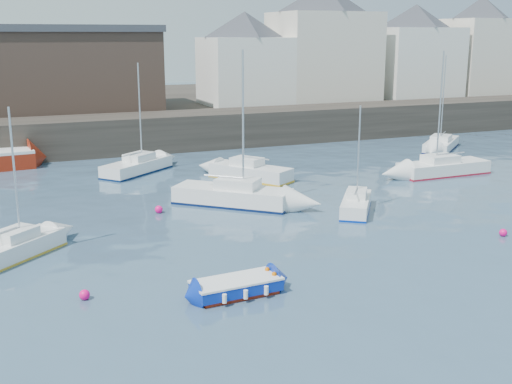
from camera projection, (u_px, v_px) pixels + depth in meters
name	position (u px, v px, depth m)	size (l,w,h in m)	color
water	(381.00, 304.00, 23.44)	(220.00, 220.00, 0.00)	#2D4760
quay_wall	(153.00, 132.00, 54.49)	(90.00, 5.00, 3.00)	#28231E
land_strip	(114.00, 111.00, 70.66)	(90.00, 32.00, 2.80)	#28231E
bldg_east_a	(324.00, 42.00, 66.44)	(13.36, 13.36, 11.80)	beige
bldg_east_b	(414.00, 50.00, 70.29)	(11.88, 11.88, 9.95)	white
bldg_east_c	(480.00, 45.00, 73.51)	(11.14, 11.14, 10.95)	beige
bldg_east_d	(245.00, 58.00, 62.99)	(11.14, 11.14, 8.95)	white
warehouse	(65.00, 68.00, 58.21)	(16.40, 10.40, 7.60)	#3D2D26
blue_dinghy	(236.00, 286.00, 24.18)	(3.48, 1.92, 0.64)	maroon
sailboat_a	(13.00, 248.00, 28.16)	(4.87, 4.62, 6.62)	white
sailboat_b	(233.00, 195.00, 36.97)	(6.53, 6.22, 8.80)	white
sailboat_c	(356.00, 204.00, 35.58)	(3.74, 4.44, 5.85)	white
sailboat_d	(443.00, 167.00, 44.93)	(6.73, 2.28, 8.54)	white
sailboat_f	(250.00, 172.00, 43.50)	(4.78, 5.89, 7.59)	white
sailboat_g	(441.00, 144.00, 54.98)	(6.00, 5.66, 7.92)	white
sailboat_h	(137.00, 166.00, 45.55)	(5.83, 5.25, 7.68)	white
buoy_near	(85.00, 299.00, 23.87)	(0.40, 0.40, 0.40)	#FF0B74
buoy_mid	(503.00, 236.00, 31.36)	(0.39, 0.39, 0.39)	#FF0B74
buoy_far	(159.00, 213.00, 35.43)	(0.44, 0.44, 0.44)	#FF0B74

